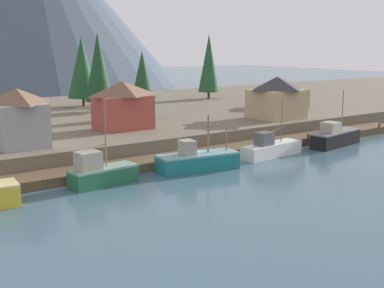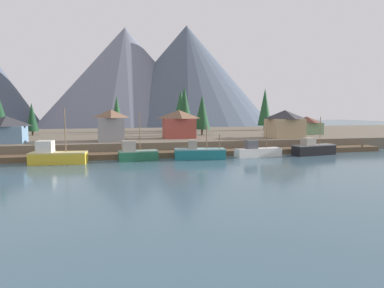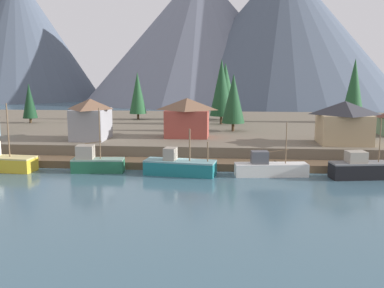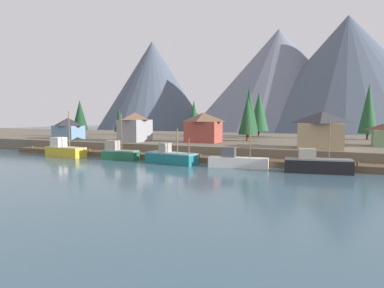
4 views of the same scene
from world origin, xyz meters
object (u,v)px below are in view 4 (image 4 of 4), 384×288
(fishing_boat_green, at_px, (119,153))
(house_blue, at_px, (68,128))
(fishing_boat_teal, at_px, (171,157))
(conifer_near_left, at_px, (247,115))
(fishing_boat_white, at_px, (237,161))
(conifer_mid_right, at_px, (119,120))
(house_grey, at_px, (135,127))
(fishing_boat_yellow, at_px, (64,150))
(house_tan, at_px, (322,130))
(conifer_mid_left, at_px, (194,115))
(conifer_near_right, at_px, (368,109))
(conifer_centre, at_px, (80,115))
(conifer_back_left, at_px, (249,109))
(conifer_back_right, at_px, (259,111))
(fishing_boat_black, at_px, (317,164))
(house_red, at_px, (203,127))

(fishing_boat_green, bearing_deg, house_blue, 148.52)
(fishing_boat_teal, bearing_deg, conifer_near_left, 82.07)
(fishing_boat_white, bearing_deg, conifer_near_left, 94.47)
(conifer_mid_right, bearing_deg, house_grey, -46.46)
(fishing_boat_yellow, bearing_deg, house_tan, 18.86)
(house_grey, bearing_deg, conifer_mid_left, 87.32)
(fishing_boat_white, bearing_deg, conifer_near_right, 55.92)
(fishing_boat_white, xyz_separation_m, conifer_near_left, (-4.59, 23.09, 7.25))
(fishing_boat_teal, xyz_separation_m, conifer_centre, (-38.33, 20.18, 7.27))
(fishing_boat_white, height_order, conifer_back_left, conifer_back_left)
(house_grey, bearing_deg, conifer_near_left, 27.16)
(house_blue, distance_m, conifer_near_right, 71.82)
(fishing_boat_green, xyz_separation_m, house_blue, (-23.50, 11.52, 3.88))
(conifer_back_left, height_order, conifer_centre, conifer_back_left)
(conifer_back_right, bearing_deg, fishing_boat_white, -81.38)
(fishing_boat_white, distance_m, conifer_centre, 54.03)
(fishing_boat_green, distance_m, house_grey, 13.10)
(fishing_boat_white, xyz_separation_m, fishing_boat_black, (11.67, -0.31, 0.20))
(house_blue, distance_m, conifer_back_left, 45.00)
(fishing_boat_yellow, relative_size, conifer_mid_right, 1.12)
(conifer_back_right, bearing_deg, conifer_near_left, -84.69)
(house_red, height_order, conifer_mid_left, conifer_mid_left)
(fishing_boat_green, relative_size, conifer_near_right, 0.64)
(fishing_boat_teal, xyz_separation_m, house_red, (-0.60, 15.82, 4.64))
(fishing_boat_green, height_order, house_grey, house_grey)
(conifer_mid_right, xyz_separation_m, conifer_back_left, (39.20, 1.30, 2.79))
(conifer_near_left, bearing_deg, fishing_boat_black, -55.22)
(conifer_back_left, distance_m, conifer_back_right, 8.17)
(fishing_boat_white, distance_m, fishing_boat_black, 11.67)
(house_grey, bearing_deg, conifer_back_left, 47.66)
(house_tan, distance_m, conifer_centre, 62.03)
(fishing_boat_yellow, distance_m, conifer_back_left, 44.92)
(conifer_mid_left, relative_size, conifer_back_left, 0.80)
(house_blue, distance_m, conifer_near_left, 43.11)
(fishing_boat_white, bearing_deg, conifer_back_right, 91.86)
(fishing_boat_yellow, xyz_separation_m, conifer_near_left, (30.88, 23.27, 6.96))
(house_tan, distance_m, house_blue, 57.63)
(fishing_boat_yellow, distance_m, house_blue, 16.35)
(house_blue, bearing_deg, conifer_mid_left, 54.34)
(conifer_near_left, height_order, conifer_back_right, conifer_back_right)
(house_red, relative_size, conifer_mid_left, 0.69)
(house_grey, xyz_separation_m, conifer_near_left, (22.14, 11.36, 2.53))
(fishing_boat_white, xyz_separation_m, house_tan, (11.59, 10.89, 4.69))
(conifer_near_left, relative_size, conifer_mid_right, 1.24)
(house_tan, relative_size, house_grey, 1.10)
(fishing_boat_teal, relative_size, conifer_near_right, 0.71)
(fishing_boat_green, height_order, fishing_boat_black, fishing_boat_green)
(conifer_back_left, distance_m, conifer_centre, 44.98)
(conifer_centre, bearing_deg, conifer_mid_left, 40.38)
(fishing_boat_teal, height_order, fishing_boat_white, fishing_boat_white)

